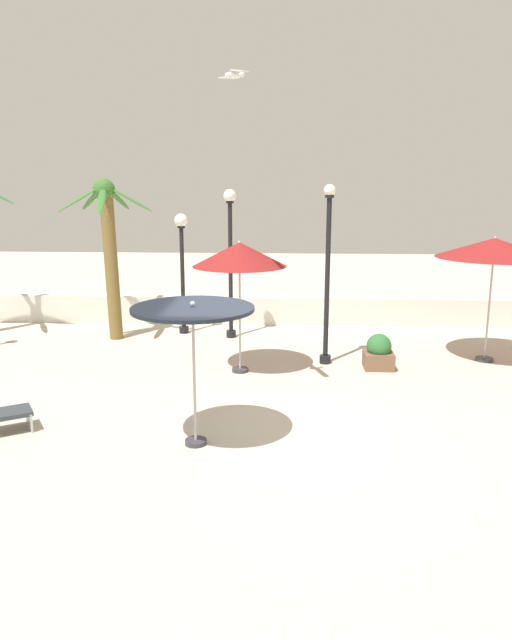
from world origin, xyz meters
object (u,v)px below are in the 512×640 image
at_px(lamp_post_0, 230,250).
at_px(planter, 379,353).
at_px(palm_tree_1, 109,242).
at_px(lamp_post_1, 328,272).
at_px(lamp_post_3, 182,258).
at_px(seagull_0, 234,75).
at_px(patio_umbrella_2, 193,316).
at_px(patio_umbrella_1, 494,248).
at_px(patio_umbrella_3, 239,255).

height_order(lamp_post_0, planter, lamp_post_0).
bearing_deg(palm_tree_1, planter, -18.66).
bearing_deg(lamp_post_1, lamp_post_3, 144.78).
bearing_deg(seagull_0, patio_umbrella_2, -104.02).
xyz_separation_m(patio_umbrella_1, palm_tree_1, (-9.97, 1.68, -0.05)).
height_order(lamp_post_3, planter, lamp_post_3).
bearing_deg(seagull_0, palm_tree_1, 129.15).
distance_m(patio_umbrella_1, planter, 3.77).
xyz_separation_m(seagull_0, planter, (3.23, 2.45, -5.91)).
relative_size(patio_umbrella_1, seagull_0, 2.37).
bearing_deg(lamp_post_1, planter, -14.85).
bearing_deg(planter, patio_umbrella_2, -129.61).
xyz_separation_m(patio_umbrella_1, lamp_post_3, (-8.06, 2.43, -0.59)).
height_order(lamp_post_0, lamp_post_1, lamp_post_1).
height_order(patio_umbrella_2, planter, patio_umbrella_2).
bearing_deg(patio_umbrella_2, lamp_post_3, 101.35).
bearing_deg(patio_umbrella_1, lamp_post_1, -174.10).
xyz_separation_m(lamp_post_1, seagull_0, (-1.97, -2.78, 4.01)).
distance_m(palm_tree_1, lamp_post_0, 3.39).
relative_size(lamp_post_3, planter, 4.14).
relative_size(patio_umbrella_1, lamp_post_3, 0.89).
bearing_deg(planter, lamp_post_3, 148.99).
distance_m(lamp_post_3, seagull_0, 7.24).
distance_m(palm_tree_1, lamp_post_1, 6.32).
bearing_deg(patio_umbrella_3, palm_tree_1, 143.35).
distance_m(patio_umbrella_3, lamp_post_0, 3.27).
bearing_deg(patio_umbrella_2, lamp_post_0, 90.73).
height_order(patio_umbrella_1, palm_tree_1, palm_tree_1).
bearing_deg(palm_tree_1, lamp_post_1, -19.44).
distance_m(palm_tree_1, planter, 7.97).
xyz_separation_m(patio_umbrella_1, seagull_0, (-5.99, -3.20, 3.46)).
distance_m(patio_umbrella_1, patio_umbrella_2, 8.40).
relative_size(patio_umbrella_1, lamp_post_0, 0.74).
relative_size(patio_umbrella_1, planter, 3.68).
bearing_deg(patio_umbrella_2, palm_tree_1, 116.39).
xyz_separation_m(lamp_post_3, seagull_0, (2.07, -5.63, 4.06)).
xyz_separation_m(lamp_post_0, lamp_post_1, (2.58, -2.42, -0.24)).
height_order(patio_umbrella_1, lamp_post_3, lamp_post_3).
xyz_separation_m(patio_umbrella_2, palm_tree_1, (-3.45, 6.96, 0.54)).
bearing_deg(lamp_post_0, lamp_post_1, -43.20).
distance_m(lamp_post_1, seagull_0, 5.26).
distance_m(patio_umbrella_2, lamp_post_3, 7.87).
relative_size(patio_umbrella_2, palm_tree_1, 0.56).
xyz_separation_m(palm_tree_1, seagull_0, (3.97, -4.88, 3.51)).
bearing_deg(seagull_0, lamp_post_1, 54.70).
bearing_deg(lamp_post_3, lamp_post_1, -35.22).
bearing_deg(planter, lamp_post_1, 165.15).
xyz_separation_m(lamp_post_1, planter, (1.26, -0.33, -1.90)).
xyz_separation_m(lamp_post_0, seagull_0, (0.61, -5.21, 3.77)).
bearing_deg(patio_umbrella_3, lamp_post_1, 21.11).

